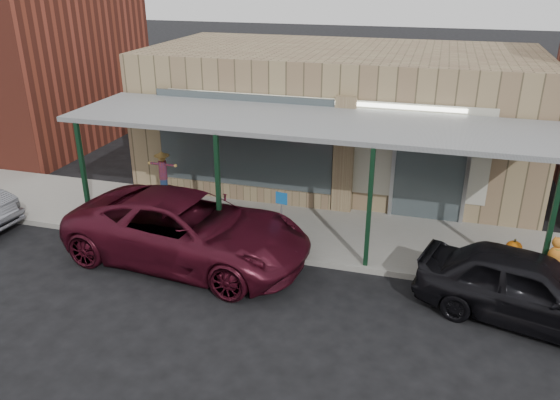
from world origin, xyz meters
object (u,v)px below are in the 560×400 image
(car_maroon, at_px, (188,230))
(parked_sedan, at_px, (528,288))
(barrel_pumpkin, at_px, (512,259))
(barrel_scarecrow, at_px, (164,184))
(handicap_sign, at_px, (281,212))

(car_maroon, bearing_deg, parked_sedan, -86.94)
(barrel_pumpkin, xyz_separation_m, car_maroon, (-7.32, -1.35, 0.38))
(barrel_scarecrow, relative_size, car_maroon, 0.26)
(parked_sedan, xyz_separation_m, car_maroon, (-7.42, 0.37, 0.08))
(barrel_pumpkin, bearing_deg, parked_sedan, -86.94)
(barrel_scarecrow, xyz_separation_m, parked_sedan, (9.51, -3.19, 0.06))
(barrel_scarecrow, bearing_deg, handicap_sign, -47.33)
(parked_sedan, distance_m, car_maroon, 7.43)
(barrel_pumpkin, xyz_separation_m, parked_sedan, (0.09, -1.72, 0.30))
(parked_sedan, bearing_deg, car_maroon, 102.27)
(barrel_pumpkin, distance_m, parked_sedan, 1.75)
(handicap_sign, bearing_deg, barrel_scarecrow, 165.37)
(barrel_pumpkin, height_order, handicap_sign, handicap_sign)
(handicap_sign, relative_size, car_maroon, 0.25)
(barrel_pumpkin, xyz_separation_m, handicap_sign, (-5.32, -0.35, 0.65))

